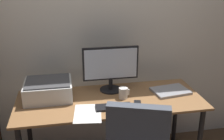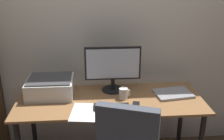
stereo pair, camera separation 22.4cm
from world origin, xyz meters
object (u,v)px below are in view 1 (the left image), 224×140
(keyboard, at_px, (113,107))
(coffee_mug, at_px, (123,93))
(desk, at_px, (110,108))
(monitor, at_px, (111,66))
(laptop, at_px, (170,91))
(printer, at_px, (48,89))
(mouse, at_px, (138,104))

(keyboard, distance_m, coffee_mug, 0.20)
(desk, bearing_deg, monitor, 78.01)
(keyboard, relative_size, laptop, 0.91)
(desk, height_order, laptop, laptop)
(desk, distance_m, coffee_mug, 0.18)
(coffee_mug, distance_m, printer, 0.65)
(desk, height_order, coffee_mug, coffee_mug)
(printer, bearing_deg, coffee_mug, -10.68)
(desk, distance_m, monitor, 0.37)
(desk, xyz_separation_m, coffee_mug, (0.12, 0.00, 0.14))
(desk, relative_size, monitor, 3.19)
(keyboard, height_order, printer, printer)
(desk, relative_size, laptop, 5.02)
(monitor, distance_m, coffee_mug, 0.27)
(keyboard, xyz_separation_m, printer, (-0.52, 0.28, 0.07))
(monitor, relative_size, printer, 1.26)
(desk, relative_size, mouse, 16.73)
(desk, bearing_deg, printer, 166.97)
(monitor, bearing_deg, coffee_mug, -66.11)
(keyboard, bearing_deg, coffee_mug, 55.82)
(monitor, bearing_deg, laptop, -14.52)
(desk, bearing_deg, laptop, 4.11)
(keyboard, relative_size, printer, 0.72)
(monitor, xyz_separation_m, printer, (-0.56, -0.06, -0.16))
(desk, bearing_deg, coffee_mug, 0.17)
(monitor, height_order, coffee_mug, monitor)
(monitor, distance_m, mouse, 0.44)
(laptop, bearing_deg, mouse, -158.71)
(desk, relative_size, coffee_mug, 16.73)
(desk, relative_size, keyboard, 5.54)
(keyboard, distance_m, mouse, 0.20)
(keyboard, distance_m, printer, 0.60)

